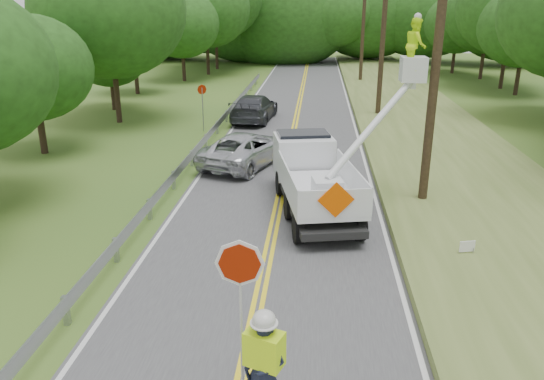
{
  "coord_description": "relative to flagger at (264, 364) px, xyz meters",
  "views": [
    {
      "loc": [
        1.25,
        -8.49,
        6.7
      ],
      "look_at": [
        0.0,
        6.0,
        1.5
      ],
      "focal_mm": 34.66,
      "sensor_mm": 36.0,
      "label": 1
    }
  ],
  "objects": [
    {
      "name": "treeline_horizon",
      "position": [
        -1.96,
        57.87,
        4.33
      ],
      "size": [
        56.13,
        14.29,
        12.8
      ],
      "color": "#214316",
      "rests_on": "ground"
    },
    {
      "name": "suv_darkgrey",
      "position": [
        -2.99,
        23.99,
        -0.38
      ],
      "size": [
        2.64,
        5.48,
        1.54
      ],
      "primitive_type": "imported",
      "rotation": [
        0.0,
        0.0,
        3.05
      ],
      "color": "#3D3F45",
      "rests_on": "road"
    },
    {
      "name": "road",
      "position": [
        -0.51,
        15.46,
        -1.16
      ],
      "size": [
        7.2,
        96.0,
        0.03
      ],
      "color": "#464648",
      "rests_on": "ground"
    },
    {
      "name": "guardrail",
      "position": [
        -4.53,
        16.37,
        -0.62
      ],
      "size": [
        0.18,
        48.0,
        0.77
      ],
      "color": "#999BA0",
      "rests_on": "ground"
    },
    {
      "name": "ground",
      "position": [
        -0.51,
        1.46,
        -1.17
      ],
      "size": [
        140.0,
        140.0,
        0.0
      ],
      "primitive_type": "plane",
      "color": "#396126",
      "rests_on": "ground"
    },
    {
      "name": "suv_silver",
      "position": [
        -2.28,
        14.82,
        -0.43
      ],
      "size": [
        4.04,
        5.69,
        1.44
      ],
      "primitive_type": "imported",
      "rotation": [
        0.0,
        0.0,
        2.79
      ],
      "color": "silver",
      "rests_on": "road"
    },
    {
      "name": "tall_grass_verge",
      "position": [
        6.59,
        15.46,
        -1.02
      ],
      "size": [
        7.0,
        96.0,
        0.3
      ],
      "primitive_type": "cube",
      "color": "#53672C",
      "rests_on": "ground"
    },
    {
      "name": "stop_sign_permanent",
      "position": [
        -5.49,
        21.07,
        0.52
      ],
      "size": [
        0.43,
        0.37,
        2.55
      ],
      "color": "#999BA0",
      "rests_on": "ground"
    },
    {
      "name": "utility_poles",
      "position": [
        4.49,
        18.48,
        4.1
      ],
      "size": [
        1.6,
        43.3,
        10.0
      ],
      "color": "black",
      "rests_on": "ground"
    },
    {
      "name": "treeline_left",
      "position": [
        -10.76,
        34.25,
        4.77
      ],
      "size": [
        10.89,
        53.47,
        11.76
      ],
      "color": "#332319",
      "rests_on": "ground"
    },
    {
      "name": "bucket_truck",
      "position": [
        0.86,
        10.42,
        0.29
      ],
      "size": [
        5.07,
        6.57,
        6.26
      ],
      "color": "black",
      "rests_on": "road"
    },
    {
      "name": "flagger",
      "position": [
        0.0,
        0.0,
        0.0
      ],
      "size": [
        1.22,
        0.71,
        3.25
      ],
      "color": "#191E33",
      "rests_on": "road"
    },
    {
      "name": "yard_sign",
      "position": [
        4.9,
        6.21,
        -0.71
      ],
      "size": [
        0.44,
        0.14,
        0.65
      ],
      "color": "white",
      "rests_on": "ground"
    }
  ]
}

